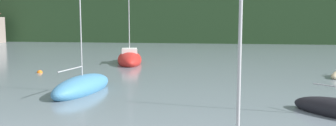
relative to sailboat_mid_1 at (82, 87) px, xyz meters
The scene contains 4 objects.
wooded_hillside 91.04m from the sailboat_mid_1, 75.88° to the left, with size 352.00×62.83×39.95m.
sailboat_mid_1 is the anchor object (origin of this frame).
sailboat_far_2 16.19m from the sailboat_mid_1, 93.92° to the left, with size 4.74×8.58×12.68m.
mooring_buoy_mid 10.67m from the sailboat_mid_1, 133.70° to the left, with size 0.51×0.51×0.51m, color orange.
Camera 1 is at (3.09, 20.90, 4.71)m, focal length 37.09 mm.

